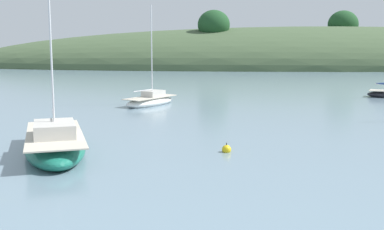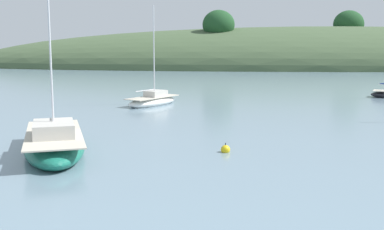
% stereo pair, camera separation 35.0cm
% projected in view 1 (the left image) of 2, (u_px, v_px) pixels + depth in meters
% --- Properties ---
extents(far_shoreline_hill, '(150.00, 36.00, 19.88)m').
position_uv_depth(far_shoreline_hill, '(324.00, 66.00, 99.78)').
color(far_shoreline_hill, '#425638').
rests_on(far_shoreline_hill, ground).
extents(sailboat_yellow_far, '(4.53, 5.64, 8.24)m').
position_uv_depth(sailboat_yellow_far, '(151.00, 101.00, 39.90)').
color(sailboat_yellow_far, white).
rests_on(sailboat_yellow_far, ground).
extents(sailboat_black_sloop, '(5.06, 8.44, 9.22)m').
position_uv_depth(sailboat_black_sloop, '(55.00, 144.00, 22.60)').
color(sailboat_black_sloop, '#196B56').
rests_on(sailboat_black_sloop, ground).
extents(mooring_buoy_channel, '(0.44, 0.44, 0.54)m').
position_uv_depth(mooring_buoy_channel, '(226.00, 150.00, 23.02)').
color(mooring_buoy_channel, yellow).
rests_on(mooring_buoy_channel, ground).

